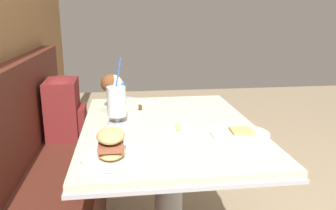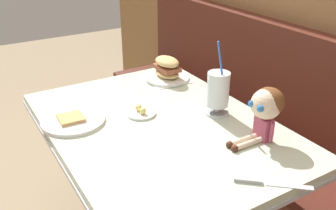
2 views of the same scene
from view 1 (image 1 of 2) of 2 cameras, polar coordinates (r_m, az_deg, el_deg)
diner_table at (r=1.71m, az=0.09°, el=-9.54°), size 1.11×0.81×0.74m
toast_plate at (r=1.52m, az=11.85°, el=-4.66°), size 0.25×0.25×0.03m
milkshake_glass at (r=1.64m, az=-8.49°, el=0.32°), size 0.10×0.10×0.31m
sandwich_plate at (r=1.26m, az=-9.35°, el=-7.03°), size 0.22×0.22×0.12m
butter_saucer at (r=1.54m, az=1.66°, el=-4.13°), size 0.12×0.12×0.04m
butter_knife at (r=2.08m, az=-3.56°, el=0.88°), size 0.17×0.19×0.01m
seated_doll at (r=1.87m, az=-9.08°, el=2.98°), size 0.11×0.22×0.20m
backpack at (r=2.37m, az=-16.85°, el=-0.11°), size 0.31×0.25×0.41m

